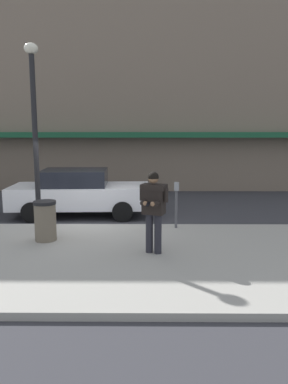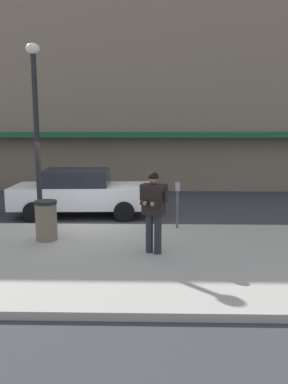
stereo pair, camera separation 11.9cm
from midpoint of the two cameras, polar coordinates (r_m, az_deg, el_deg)
ground_plane at (r=11.19m, az=-9.17°, el=-5.27°), size 80.00×80.00×0.00m
sidewalk at (r=8.33m, az=-5.58°, el=-9.88°), size 32.00×5.30×0.14m
curb_paint_line at (r=11.11m, az=-4.01°, el=-5.26°), size 28.00×0.12×0.01m
storefront_facade at (r=19.42m, az=-2.20°, el=18.59°), size 28.00×4.70×11.83m
parked_sedan_mid at (r=12.51m, az=-10.09°, el=-0.03°), size 4.57×2.07×1.54m
man_texting_on_phone at (r=8.07m, az=1.05°, el=-1.77°), size 0.61×0.65×1.81m
street_lamp_post at (r=10.47m, az=-16.69°, el=10.81°), size 0.36×0.36×4.88m
parking_meter at (r=10.26m, az=4.62°, el=-0.97°), size 0.12×0.18×1.27m
trash_bin at (r=9.48m, az=-15.16°, el=-4.23°), size 0.55×0.55×0.98m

